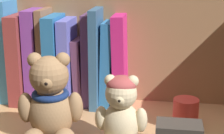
{
  "coord_description": "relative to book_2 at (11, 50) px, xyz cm",
  "views": [
    {
      "loc": [
        12.33,
        -71.41,
        34.7
      ],
      "look_at": [
        1.2,
        0.0,
        14.18
      ],
      "focal_mm": 59.17,
      "sensor_mm": 36.0,
      "label": 1
    }
  ],
  "objects": [
    {
      "name": "shelf_board",
      "position": [
        25.63,
        -11.34,
        -13.14
      ],
      "size": [
        69.54,
        27.86,
        2.0
      ],
      "primitive_type": "cube",
      "color": "tan",
      "rests_on": "ground"
    },
    {
      "name": "shelf_back_panel",
      "position": [
        25.63,
        3.19,
        2.42
      ],
      "size": [
        71.94,
        1.2,
        33.11
      ],
      "primitive_type": "cube",
      "color": "#926A47",
      "rests_on": "ground"
    },
    {
      "name": "book_2",
      "position": [
        0.0,
        0.0,
        0.0
      ],
      "size": [
        2.72,
        10.99,
        24.27
      ],
      "primitive_type": "cube",
      "color": "#367FC4",
      "rests_on": "shelf_board"
    },
    {
      "name": "book_3",
      "position": [
        3.28,
        0.0,
        -1.58
      ],
      "size": [
        3.18,
        14.3,
        21.12
      ],
      "primitive_type": "cube",
      "color": "maroon",
      "rests_on": "shelf_board"
    },
    {
      "name": "book_4",
      "position": [
        6.68,
        0.0,
        -0.97
      ],
      "size": [
        2.95,
        11.71,
        22.32
      ],
      "primitive_type": "cube",
      "color": "#773895",
      "rests_on": "shelf_board"
    },
    {
      "name": "book_5",
      "position": [
        9.31,
        0.0,
        -0.9
      ],
      "size": [
        1.63,
        11.29,
        22.47
      ],
      "primitive_type": "cube",
      "color": "brown",
      "rests_on": "shelf_board"
    },
    {
      "name": "book_6",
      "position": [
        11.9,
        0.0,
        -1.57
      ],
      "size": [
        2.88,
        14.96,
        21.14
      ],
      "primitive_type": "cube",
      "color": "#2566A2",
      "rests_on": "shelf_board"
    },
    {
      "name": "book_7",
      "position": [
        14.92,
        0.0,
        -1.95
      ],
      "size": [
        2.49,
        13.76,
        20.38
      ],
      "primitive_type": "cube",
      "color": "#6266CB",
      "rests_on": "shelf_board"
    },
    {
      "name": "book_8",
      "position": [
        17.44,
        0.0,
        -4.33
      ],
      "size": [
        2.44,
        9.6,
        15.66
      ],
      "primitive_type": "cube",
      "rotation": [
        0.0,
        -0.04,
        0.0
      ],
      "color": "#61354B",
      "rests_on": "shelf_board"
    },
    {
      "name": "book_9",
      "position": [
        19.58,
        0.0,
        -1.38
      ],
      "size": [
        1.74,
        10.14,
        21.5
      ],
      "primitive_type": "cube",
      "color": "#543563",
      "rests_on": "shelf_board"
    },
    {
      "name": "book_10",
      "position": [
        21.7,
        0.0,
        -0.72
      ],
      "size": [
        1.82,
        13.28,
        22.83
      ],
      "primitive_type": "cube",
      "color": "#325B82",
      "rests_on": "shelf_board"
    },
    {
      "name": "book_11",
      "position": [
        24.16,
        0.0,
        -2.24
      ],
      "size": [
        3.07,
        9.41,
        19.86
      ],
      "primitive_type": "cube",
      "rotation": [
        0.0,
        0.03,
        0.0
      ],
      "color": "#2968A2",
      "rests_on": "shelf_board"
    },
    {
      "name": "book_12",
      "position": [
        27.09,
        0.0,
        -1.44
      ],
      "size": [
        3.38,
        10.14,
        21.46
      ],
      "primitive_type": "cube",
      "rotation": [
        0.0,
        -0.03,
        0.0
      ],
      "color": "#CA2072",
      "rests_on": "shelf_board"
    },
    {
      "name": "teddy_bear_larger",
      "position": [
        16.62,
        -20.96,
        -4.91
      ],
      "size": [
        12.57,
        13.07,
        16.94
      ],
      "color": "#93704C",
      "rests_on": "shelf_board"
    },
    {
      "name": "teddy_bear_smaller",
      "position": [
        29.99,
        -21.14,
        -5.78
      ],
      "size": [
        9.74,
        9.86,
        13.4
      ],
      "color": "beige",
      "rests_on": "shelf_board"
    },
    {
      "name": "pillar_candle",
      "position": [
        42.15,
        -9.95,
        -9.36
      ],
      "size": [
        5.32,
        5.32,
        5.55
      ],
      "primitive_type": "cylinder",
      "color": "#C63833",
      "rests_on": "shelf_board"
    }
  ]
}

